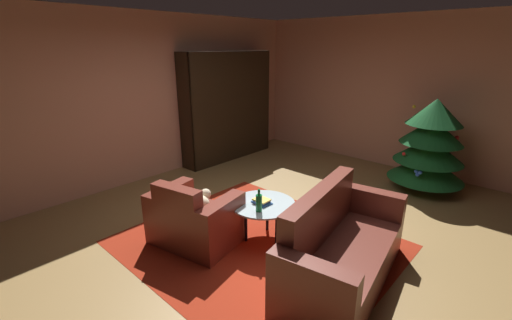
# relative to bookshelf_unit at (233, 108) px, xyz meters

# --- Properties ---
(ground_plane) EXTENTS (8.09, 8.09, 0.00)m
(ground_plane) POSITION_rel_bookshelf_unit_xyz_m (2.46, -1.74, -1.03)
(ground_plane) COLOR olive
(wall_back) EXTENTS (5.53, 0.06, 2.76)m
(wall_back) POSITION_rel_bookshelf_unit_xyz_m (2.46, 1.66, 0.35)
(wall_back) COLOR tan
(wall_back) RESTS_ON ground
(wall_left) EXTENTS (0.06, 6.86, 2.76)m
(wall_left) POSITION_rel_bookshelf_unit_xyz_m (-0.27, -1.74, 0.35)
(wall_left) COLOR tan
(wall_left) RESTS_ON ground
(area_rug) EXTENTS (2.92, 2.55, 0.01)m
(area_rug) POSITION_rel_bookshelf_unit_xyz_m (2.63, -2.15, -1.03)
(area_rug) COLOR maroon
(area_rug) RESTS_ON ground
(bookshelf_unit) EXTENTS (0.39, 2.08, 2.12)m
(bookshelf_unit) POSITION_rel_bookshelf_unit_xyz_m (0.00, 0.00, 0.00)
(bookshelf_unit) COLOR black
(bookshelf_unit) RESTS_ON ground
(armchair_red) EXTENTS (1.09, 0.88, 0.80)m
(armchair_red) POSITION_rel_bookshelf_unit_xyz_m (2.05, -2.61, -0.74)
(armchair_red) COLOR maroon
(armchair_red) RESTS_ON ground
(couch_red) EXTENTS (1.01, 1.87, 0.93)m
(couch_red) POSITION_rel_bookshelf_unit_xyz_m (3.64, -2.06, -0.72)
(couch_red) COLOR brown
(couch_red) RESTS_ON ground
(coffee_table) EXTENTS (0.77, 0.77, 0.47)m
(coffee_table) POSITION_rel_bookshelf_unit_xyz_m (2.59, -2.01, -0.60)
(coffee_table) COLOR black
(coffee_table) RESTS_ON ground
(book_stack_on_table) EXTENTS (0.23, 0.18, 0.06)m
(book_stack_on_table) POSITION_rel_bookshelf_unit_xyz_m (2.59, -2.03, -0.53)
(book_stack_on_table) COLOR #265195
(book_stack_on_table) RESTS_ON coffee_table
(bottle_on_table) EXTENTS (0.07, 0.07, 0.27)m
(bottle_on_table) POSITION_rel_bookshelf_unit_xyz_m (2.69, -2.19, -0.45)
(bottle_on_table) COLOR #10602A
(bottle_on_table) RESTS_ON coffee_table
(decorated_tree) EXTENTS (1.15, 1.15, 1.47)m
(decorated_tree) POSITION_rel_bookshelf_unit_xyz_m (3.53, 0.90, -0.29)
(decorated_tree) COLOR brown
(decorated_tree) RESTS_ON ground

